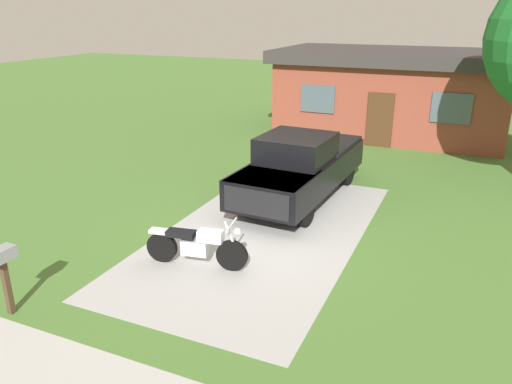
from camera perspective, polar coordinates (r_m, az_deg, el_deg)
The scene contains 6 objects.
ground_plane at distance 12.06m, azimuth 0.89°, elevation -4.69°, with size 80.00×80.00×0.00m, color #4C7633.
driveway_pad at distance 12.06m, azimuth 0.89°, elevation -4.68°, with size 4.44×8.60×0.01m, color #ADADAD.
motorcycle at distance 10.46m, azimuth -6.78°, elevation -6.06°, with size 2.20×0.75×1.09m.
pickup_truck at distance 14.09m, azimuth 5.26°, elevation 3.10°, with size 2.29×5.72×1.90m.
mailbox at distance 9.63m, azimuth -27.02°, elevation -7.34°, with size 0.26×0.48×1.26m.
neighbor_house at distance 22.31m, azimuth 15.36°, elevation 11.03°, with size 9.60×5.60×3.50m.
Camera 1 is at (4.25, -10.08, 5.07)m, focal length 34.95 mm.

